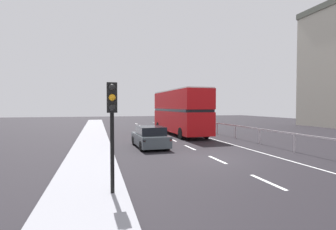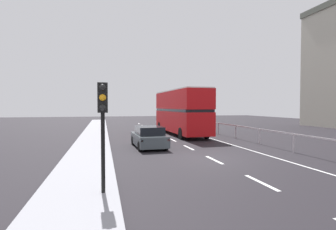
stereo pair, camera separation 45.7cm
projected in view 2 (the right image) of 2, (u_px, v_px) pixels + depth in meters
The scene contains 7 objects.
ground_plane at pixel (210, 159), 14.06m from camera, with size 75.18×120.00×0.10m, color black.
near_sidewalk_kerb at pixel (86, 163), 12.53m from camera, with size 2.47×80.00×0.14m, color gray.
lane_paint_markings at pixel (193, 138), 22.79m from camera, with size 3.58×46.00×0.01m.
bridge_side_railing at pixel (227, 126), 24.08m from camera, with size 0.10×42.00×1.15m.
double_decker_bus_red at pixel (181, 111), 25.61m from camera, with size 2.75×10.62×4.31m.
hatchback_car_near at pixel (149, 137), 17.59m from camera, with size 2.00×4.18×1.43m.
traffic_signal_pole at pixel (103, 110), 7.88m from camera, with size 0.30×0.42×3.33m.
Camera 2 is at (-5.55, -13.02, 2.77)m, focal length 28.01 mm.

